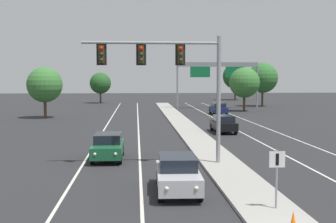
% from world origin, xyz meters
% --- Properties ---
extents(median_island, '(2.40, 110.00, 0.15)m').
position_xyz_m(median_island, '(0.00, 18.00, 0.07)').
color(median_island, '#9E9B93').
rests_on(median_island, ground).
extents(lane_stripe_oncoming_center, '(0.14, 100.00, 0.01)m').
position_xyz_m(lane_stripe_oncoming_center, '(-4.70, 25.00, 0.00)').
color(lane_stripe_oncoming_center, silver).
rests_on(lane_stripe_oncoming_center, ground).
extents(lane_stripe_receding_center, '(0.14, 100.00, 0.01)m').
position_xyz_m(lane_stripe_receding_center, '(4.70, 25.00, 0.00)').
color(lane_stripe_receding_center, silver).
rests_on(lane_stripe_receding_center, ground).
extents(edge_stripe_left, '(0.14, 100.00, 0.01)m').
position_xyz_m(edge_stripe_left, '(-8.00, 25.00, 0.00)').
color(edge_stripe_left, silver).
rests_on(edge_stripe_left, ground).
extents(edge_stripe_right, '(0.14, 100.00, 0.01)m').
position_xyz_m(edge_stripe_right, '(8.00, 25.00, 0.00)').
color(edge_stripe_right, silver).
rests_on(edge_stripe_right, ground).
extents(overhead_signal_mast, '(7.81, 0.44, 7.20)m').
position_xyz_m(overhead_signal_mast, '(-2.91, 13.15, 5.48)').
color(overhead_signal_mast, gray).
rests_on(overhead_signal_mast, median_island).
extents(median_sign_post, '(0.60, 0.10, 2.20)m').
position_xyz_m(median_sign_post, '(0.29, 4.13, 1.59)').
color(median_sign_post, gray).
rests_on(median_sign_post, median_island).
extents(car_oncoming_silver, '(1.91, 4.51, 1.58)m').
position_xyz_m(car_oncoming_silver, '(-3.10, 7.34, 0.82)').
color(car_oncoming_silver, '#B7B7BC').
rests_on(car_oncoming_silver, ground).
extents(car_oncoming_green, '(1.85, 4.48, 1.58)m').
position_xyz_m(car_oncoming_green, '(-6.64, 15.32, 0.82)').
color(car_oncoming_green, '#195633').
rests_on(car_oncoming_green, ground).
extents(car_receding_black, '(1.84, 4.48, 1.58)m').
position_xyz_m(car_receding_black, '(3.04, 27.94, 0.82)').
color(car_receding_black, black).
rests_on(car_receding_black, ground).
extents(car_receding_navy, '(1.88, 4.49, 1.58)m').
position_xyz_m(car_receding_navy, '(6.21, 47.35, 0.82)').
color(car_receding_navy, '#141E4C').
rests_on(car_receding_navy, ground).
extents(traffic_cone_median_nose, '(0.36, 0.36, 0.74)m').
position_xyz_m(traffic_cone_median_nose, '(-0.05, 1.42, 0.51)').
color(traffic_cone_median_nose, black).
rests_on(traffic_cone_median_nose, median_island).
extents(highway_sign_gantry, '(13.28, 0.42, 7.50)m').
position_xyz_m(highway_sign_gantry, '(8.20, 58.84, 6.16)').
color(highway_sign_gantry, gray).
rests_on(highway_sign_gantry, ground).
extents(tree_far_left_b, '(4.36, 4.36, 6.30)m').
position_xyz_m(tree_far_left_b, '(-16.12, 43.63, 4.11)').
color(tree_far_left_b, '#4C3823').
rests_on(tree_far_left_b, ground).
extents(tree_far_right_b, '(5.55, 5.55, 8.04)m').
position_xyz_m(tree_far_right_b, '(17.04, 85.08, 5.25)').
color(tree_far_right_b, '#4C3823').
rests_on(tree_far_right_b, ground).
extents(tree_far_right_a, '(4.51, 4.51, 6.53)m').
position_xyz_m(tree_far_right_a, '(11.07, 52.70, 4.26)').
color(tree_far_right_a, '#4C3823').
rests_on(tree_far_right_a, ground).
extents(tree_far_left_c, '(4.13, 4.13, 5.98)m').
position_xyz_m(tree_far_left_c, '(-11.85, 75.18, 3.90)').
color(tree_far_left_c, '#4C3823').
rests_on(tree_far_left_c, ground).
extents(tree_far_right_c, '(5.22, 5.22, 7.56)m').
position_xyz_m(tree_far_right_c, '(16.93, 63.44, 4.94)').
color(tree_far_right_c, '#4C3823').
rests_on(tree_far_right_c, ground).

